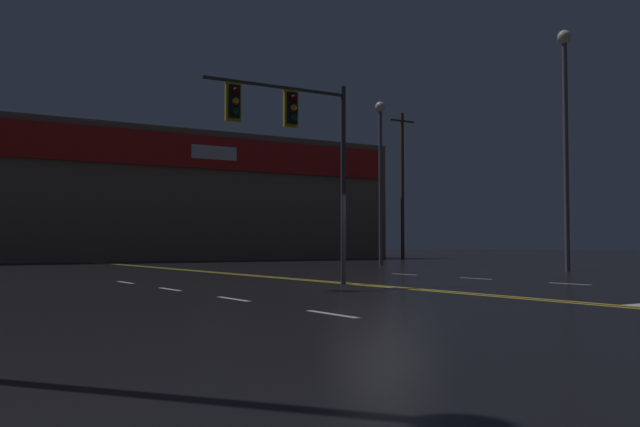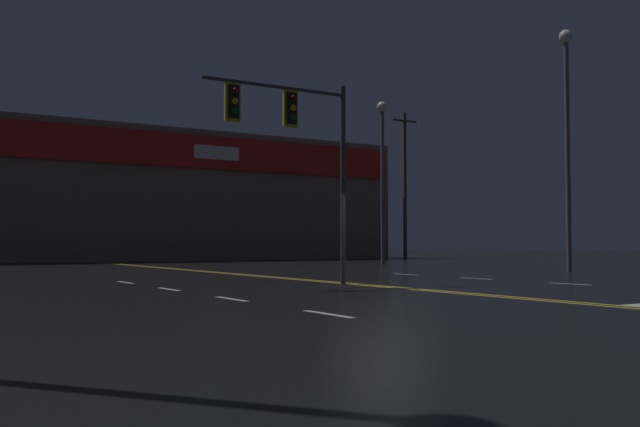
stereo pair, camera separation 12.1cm
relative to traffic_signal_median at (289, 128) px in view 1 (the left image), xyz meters
The scene contains 7 objects.
ground_plane 4.82m from the traffic_signal_median, 36.02° to the right, with size 200.00×200.00×0.00m, color black.
road_markings 5.83m from the traffic_signal_median, 43.41° to the right, with size 15.07×60.00×0.01m.
traffic_signal_median is the anchor object (origin of this frame).
streetlight_far_right 20.05m from the traffic_signal_median, 46.16° to the left, with size 0.56×0.56×8.79m.
streetlight_far_median 14.80m from the traffic_signal_median, 10.74° to the left, with size 0.56×0.56×9.79m.
building_backdrop 32.20m from the traffic_signal_median, 86.50° to the left, with size 43.89×10.23×8.61m.
utility_pole_row 25.14m from the traffic_signal_median, 90.81° to the left, with size 47.23×0.26×12.71m.
Camera 1 is at (-11.18, -14.79, 1.10)m, focal length 40.00 mm.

